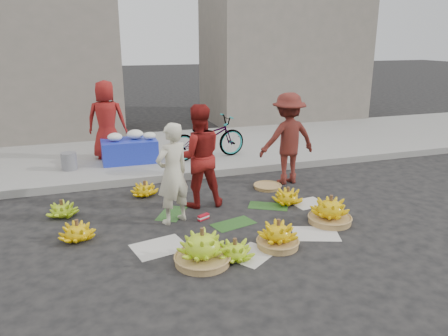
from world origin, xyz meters
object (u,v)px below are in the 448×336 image
object	(u,v)px
vendor_cream	(173,174)
bicycle	(208,138)
banana_bunch_0	(78,232)
flower_table	(130,149)
banana_bunch_4	(330,211)

from	to	relation	value
vendor_cream	bicycle	xyz separation A→B (m)	(1.42, 2.94, -0.18)
banana_bunch_0	flower_table	world-z (taller)	flower_table
banana_bunch_4	flower_table	distance (m)	4.73
bicycle	banana_bunch_0	bearing A→B (deg)	130.22
banana_bunch_0	flower_table	distance (m)	3.61
flower_table	bicycle	bearing A→B (deg)	-8.89
banana_bunch_4	flower_table	world-z (taller)	flower_table
vendor_cream	flower_table	world-z (taller)	vendor_cream
banana_bunch_4	bicycle	size ratio (longest dim) A/B	0.37
banana_bunch_4	bicycle	xyz separation A→B (m)	(-0.82, 3.73, 0.40)
vendor_cream	bicycle	distance (m)	3.27
flower_table	vendor_cream	bearing A→B (deg)	-84.83
banana_bunch_4	bicycle	bearing A→B (deg)	102.46
banana_bunch_0	vendor_cream	xyz separation A→B (m)	(1.40, 0.20, 0.64)
banana_bunch_0	bicycle	distance (m)	4.24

